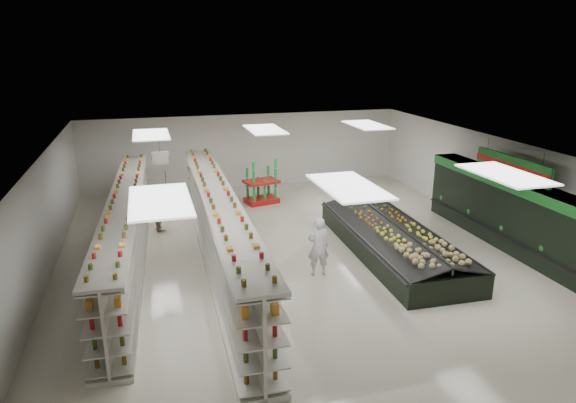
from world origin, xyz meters
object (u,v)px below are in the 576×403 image
object	(u,v)px
produce_island	(393,239)
shopper_background	(160,209)
gondola_left	(127,234)
shopper_main	(318,247)
soda_endcap	(261,183)
gondola_center	(219,233)

from	to	relation	value
produce_island	shopper_background	size ratio (longest dim) A/B	4.63
shopper_background	gondola_left	bearing A→B (deg)	148.59
shopper_main	shopper_background	distance (m)	6.35
soda_endcap	shopper_main	xyz separation A→B (m)	(0.02, -6.96, 0.03)
soda_endcap	shopper_background	size ratio (longest dim) A/B	1.14
gondola_center	shopper_background	world-z (taller)	gondola_center
soda_endcap	gondola_left	bearing A→B (deg)	-136.47
gondola_left	produce_island	distance (m)	7.84
gondola_left	shopper_main	world-z (taller)	gondola_left
gondola_left	gondola_center	distance (m)	2.66
gondola_left	shopper_main	size ratio (longest dim) A/B	6.94
produce_island	shopper_background	distance (m)	7.85
produce_island	gondola_left	bearing A→B (deg)	170.02
shopper_main	shopper_background	world-z (taller)	shopper_main
produce_island	soda_endcap	xyz separation A→B (m)	(-2.69, 6.12, 0.35)
gondola_left	gondola_center	size ratio (longest dim) A/B	0.93
gondola_left	shopper_main	bearing A→B (deg)	-20.78
gondola_left	gondola_center	world-z (taller)	gondola_center
soda_endcap	shopper_background	distance (m)	4.50
gondola_left	produce_island	world-z (taller)	gondola_left
shopper_main	gondola_center	bearing A→B (deg)	-24.92
gondola_center	soda_endcap	distance (m)	6.13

